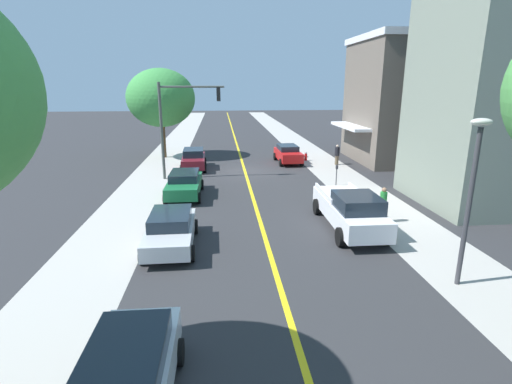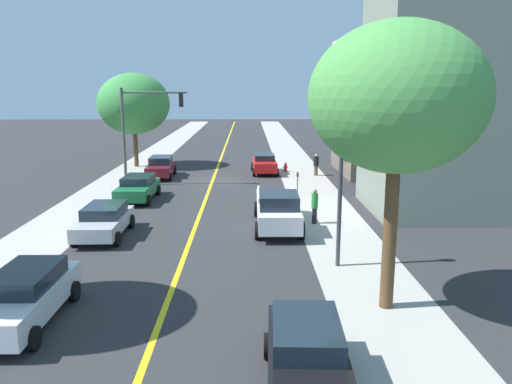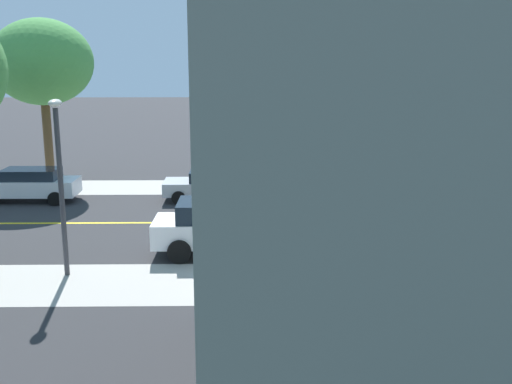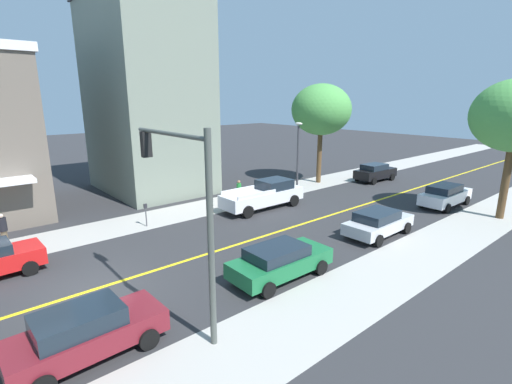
{
  "view_description": "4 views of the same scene",
  "coord_description": "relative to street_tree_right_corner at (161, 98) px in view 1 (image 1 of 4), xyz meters",
  "views": [
    {
      "loc": [
        1.87,
        29.09,
        6.51
      ],
      "look_at": [
        0.19,
        11.17,
        1.47
      ],
      "focal_mm": 27.28,
      "sensor_mm": 36.0,
      "label": 1
    },
    {
      "loc": [
        -2.57,
        36.26,
        6.69
      ],
      "look_at": [
        -2.98,
        10.72,
        1.36
      ],
      "focal_mm": 35.57,
      "sensor_mm": 36.0,
      "label": 2
    },
    {
      "loc": [
        -24.42,
        12.31,
        6.91
      ],
      "look_at": [
        -2.94,
        11.98,
        1.96
      ],
      "focal_mm": 43.17,
      "sensor_mm": 36.0,
      "label": 3
    },
    {
      "loc": [
        14.3,
        -3.64,
        7.4
      ],
      "look_at": [
        -3.11,
        11.16,
        1.56
      ],
      "focal_mm": 26.02,
      "sensor_mm": 36.0,
      "label": 4
    }
  ],
  "objects": [
    {
      "name": "fire_hydrant",
      "position": [
        -12.52,
        2.8,
        -4.89
      ],
      "size": [
        0.44,
        0.24,
        0.79
      ],
      "color": "red",
      "rests_on": "ground"
    },
    {
      "name": "green_sedan_right_curb",
      "position": [
        -2.91,
        13.07,
        -4.51
      ],
      "size": [
        2.12,
        4.61,
        1.44
      ],
      "rotation": [
        0.0,
        0.0,
        1.55
      ],
      "color": "#196638",
      "rests_on": "ground"
    },
    {
      "name": "street_tree_right_corner",
      "position": [
        0.0,
        0.0,
        0.0
      ],
      "size": [
        5.95,
        5.95,
        7.82
      ],
      "color": "brown",
      "rests_on": "ground"
    },
    {
      "name": "corner_shop_building",
      "position": [
        -21.09,
        3.43,
        -0.11
      ],
      "size": [
        10.2,
        8.91,
        10.32
      ],
      "rotation": [
        0.0,
        0.0,
        -1.57
      ],
      "color": "#665B51",
      "rests_on": "ground"
    },
    {
      "name": "road_centerline_stripe",
      "position": [
        -6.93,
        6.67,
        -5.28
      ],
      "size": [
        0.2,
        126.0,
        0.0
      ],
      "primitive_type": "cube",
      "color": "yellow",
      "rests_on": "ground"
    },
    {
      "name": "parking_meter",
      "position": [
        -12.63,
        11.54,
        -4.37
      ],
      "size": [
        0.12,
        0.18,
        1.39
      ],
      "color": "#4C4C51",
      "rests_on": "ground"
    },
    {
      "name": "traffic_light_mast",
      "position": [
        -2.39,
        8.52,
        -0.86
      ],
      "size": [
        4.45,
        0.32,
        6.61
      ],
      "rotation": [
        0.0,
        0.0,
        3.14
      ],
      "color": "#474C47",
      "rests_on": "ground"
    },
    {
      "name": "red_sedan_left_curb",
      "position": [
        -10.79,
        3.63,
        -4.49
      ],
      "size": [
        2.06,
        4.25,
        1.49
      ],
      "rotation": [
        0.0,
        0.0,
        1.6
      ],
      "color": "red",
      "rests_on": "ground"
    },
    {
      "name": "pedestrian_black_shirt",
      "position": [
        -14.7,
        4.76,
        -4.42
      ],
      "size": [
        0.4,
        0.4,
        1.66
      ],
      "rotation": [
        0.0,
        0.0,
        0.52
      ],
      "color": "brown",
      "rests_on": "ground"
    },
    {
      "name": "maroon_sedan_right_curb",
      "position": [
        -2.98,
        5.36,
        -4.47
      ],
      "size": [
        2.04,
        4.38,
        1.56
      ],
      "rotation": [
        0.0,
        0.0,
        1.6
      ],
      "color": "maroon",
      "rests_on": "ground"
    },
    {
      "name": "white_sedan_right_curb",
      "position": [
        -3.1,
        29.22,
        -4.47
      ],
      "size": [
        1.96,
        4.69,
        1.55
      ],
      "rotation": [
        0.0,
        0.0,
        1.56
      ],
      "color": "silver",
      "rests_on": "ground"
    },
    {
      "name": "sidewalk_right",
      "position": [
        -0.16,
        6.67,
        -5.28
      ],
      "size": [
        3.44,
        126.0,
        0.01
      ],
      "primitive_type": "cube",
      "color": "#ADA8A0",
      "rests_on": "ground"
    },
    {
      "name": "white_pickup_truck",
      "position": [
        -10.92,
        19.35,
        -4.34
      ],
      "size": [
        2.24,
        6.08,
        1.88
      ],
      "rotation": [
        0.0,
        0.0,
        1.56
      ],
      "color": "silver",
      "rests_on": "ground"
    },
    {
      "name": "sidewalk_left",
      "position": [
        -13.71,
        6.67,
        -5.28
      ],
      "size": [
        3.44,
        126.0,
        0.01
      ],
      "primitive_type": "cube",
      "color": "#ADA8A0",
      "rests_on": "ground"
    },
    {
      "name": "pedestrian_green_shirt",
      "position": [
        -12.81,
        18.59,
        -4.35
      ],
      "size": [
        0.33,
        0.33,
        1.74
      ],
      "rotation": [
        0.0,
        0.0,
        4.6
      ],
      "color": "black",
      "rests_on": "ground"
    },
    {
      "name": "street_lamp",
      "position": [
        -12.91,
        24.67,
        -1.8
      ],
      "size": [
        0.7,
        0.36,
        5.51
      ],
      "color": "#38383D",
      "rests_on": "ground"
    },
    {
      "name": "silver_sedan_right_curb",
      "position": [
        -2.97,
        20.61,
        -4.53
      ],
      "size": [
        2.08,
        4.42,
        1.42
      ],
      "rotation": [
        0.0,
        0.0,
        1.58
      ],
      "color": "#B7BABF",
      "rests_on": "ground"
    },
    {
      "name": "ground_plane",
      "position": [
        -6.93,
        6.67,
        -5.28
      ],
      "size": [
        140.0,
        140.0,
        0.0
      ],
      "primitive_type": "plane",
      "color": "#2D2D30"
    }
  ]
}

